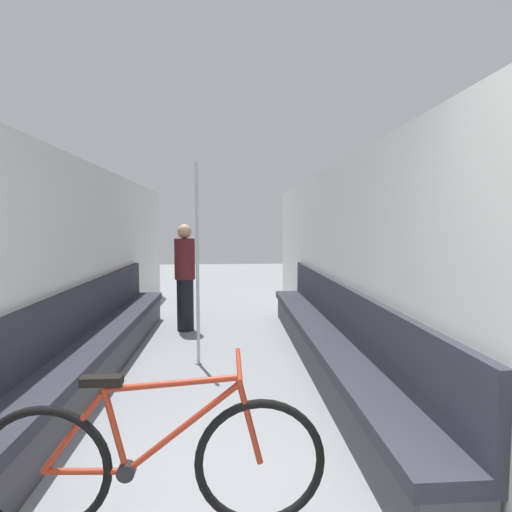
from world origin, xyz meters
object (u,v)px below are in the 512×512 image
passenger_standing (185,276)px  bicycle (153,462)px  bench_seat_row_right (327,342)px  grab_pole_near (198,267)px  bench_seat_row_left (97,347)px

passenger_standing → bicycle: bearing=69.8°
bench_seat_row_right → passenger_standing: 2.49m
bicycle → passenger_standing: 3.96m
bench_seat_row_right → grab_pole_near: grab_pole_near is taller
grab_pole_near → bench_seat_row_right: bearing=-11.5°
bicycle → passenger_standing: size_ratio=1.12×
passenger_standing → bench_seat_row_right: bearing=110.1°
bicycle → grab_pole_near: size_ratio=0.78×
bench_seat_row_left → bicycle: 2.39m
bicycle → grab_pole_near: 2.57m
grab_pole_near → passenger_standing: 1.53m
bench_seat_row_right → bicycle: size_ratio=2.88×
bicycle → passenger_standing: (-0.26, 3.93, 0.45)m
bench_seat_row_left → grab_pole_near: grab_pole_near is taller
bench_seat_row_left → passenger_standing: 1.96m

